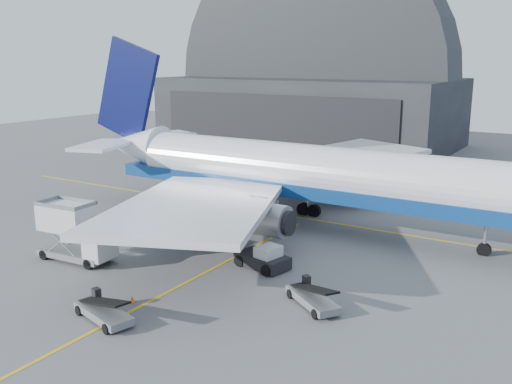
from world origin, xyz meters
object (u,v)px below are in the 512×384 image
Objects in this scene: catering_truck at (73,233)px; belt_loader_a at (103,311)px; airliner at (294,172)px; pushback_tug at (264,259)px; belt_loader_b at (312,297)px.

catering_truck reaches higher than belt_loader_a.
belt_loader_a is at bearing -37.44° from catering_truck.
airliner is 7.76× the size of catering_truck.
catering_truck is 15.01m from pushback_tug.
airliner reaches higher than belt_loader_a.
catering_truck is 1.48× the size of pushback_tug.
pushback_tug is (3.74, -11.75, -4.32)m from airliner.
belt_loader_a is at bearing -93.64° from pushback_tug.
airliner is at bearing 156.46° from belt_loader_b.
belt_loader_a reaches higher than pushback_tug.
catering_truck is 11.78m from belt_loader_a.
belt_loader_b is at bearing -21.34° from pushback_tug.
belt_loader_a is at bearing -90.05° from airliner.
belt_loader_a is 13.06m from belt_loader_b.
belt_loader_a is (-3.76, -12.69, -0.12)m from pushback_tug.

